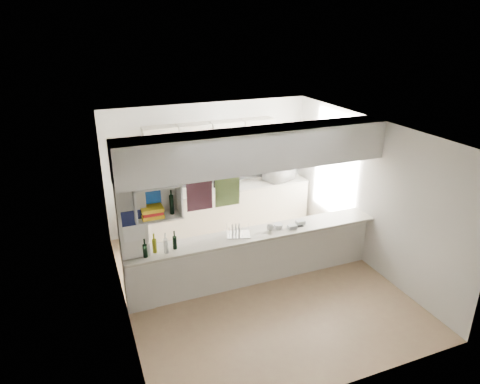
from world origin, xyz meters
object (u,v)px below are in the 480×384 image
bowl (281,164)px  dish_rack (238,231)px  microwave (279,173)px  wine_bottles (160,246)px

bowl → dish_rack: size_ratio=0.59×
microwave → bowl: bowl is taller
dish_rack → wine_bottles: size_ratio=0.83×
dish_rack → microwave: bearing=65.3°
bowl → dish_rack: bowl is taller
dish_rack → wine_bottles: bearing=-159.7°
microwave → bowl: (0.04, 0.00, 0.19)m
microwave → dish_rack: (-1.73, -2.04, -0.08)m
bowl → microwave: bearing=-177.8°
bowl → dish_rack: bearing=-131.0°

